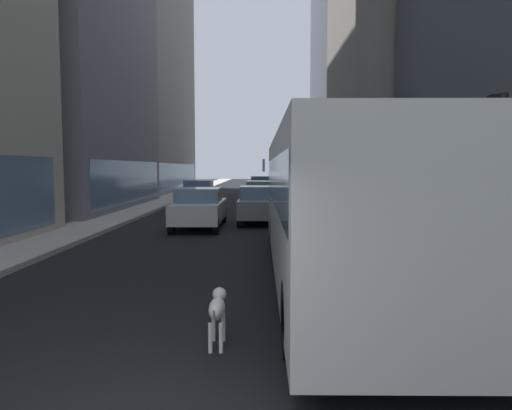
# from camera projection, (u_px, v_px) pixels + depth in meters

# --- Properties ---
(ground_plane) EXTENTS (120.00, 120.00, 0.00)m
(ground_plane) POSITION_uv_depth(u_px,v_px,m) (246.00, 197.00, 38.42)
(ground_plane) COLOR black
(sidewalk_left) EXTENTS (2.40, 110.00, 0.15)m
(sidewalk_left) POSITION_uv_depth(u_px,v_px,m) (177.00, 196.00, 38.48)
(sidewalk_left) COLOR #ADA89E
(sidewalk_left) RESTS_ON ground
(sidewalk_right) EXTENTS (2.40, 110.00, 0.15)m
(sidewalk_right) POSITION_uv_depth(u_px,v_px,m) (314.00, 196.00, 38.36)
(sidewalk_right) COLOR gray
(sidewalk_right) RESTS_ON ground
(building_left_far) EXTENTS (10.23, 22.63, 31.86)m
(building_left_far) POSITION_uv_depth(u_px,v_px,m) (125.00, 27.00, 44.81)
(building_left_far) COLOR gray
(building_left_far) RESTS_ON ground
(building_right_mid) EXTENTS (10.90, 14.22, 18.26)m
(building_right_mid) POSITION_uv_depth(u_px,v_px,m) (428.00, 62.00, 29.52)
(building_right_mid) COLOR gray
(building_right_mid) RESTS_ON ground
(building_right_far) EXTENTS (8.47, 22.53, 29.81)m
(building_right_far) POSITION_uv_depth(u_px,v_px,m) (361.00, 49.00, 49.06)
(building_right_far) COLOR #4C515B
(building_right_far) RESTS_ON ground
(transit_bus) EXTENTS (2.78, 11.53, 3.05)m
(transit_bus) POSITION_uv_depth(u_px,v_px,m) (333.00, 198.00, 9.96)
(transit_bus) COLOR silver
(transit_bus) RESTS_ON ground
(car_black_suv) EXTENTS (1.80, 4.35, 1.62)m
(car_black_suv) POSITION_uv_depth(u_px,v_px,m) (260.00, 185.00, 43.44)
(car_black_suv) COLOR black
(car_black_suv) RESTS_ON ground
(car_blue_hatchback) EXTENTS (1.87, 4.52, 1.62)m
(car_blue_hatchback) POSITION_uv_depth(u_px,v_px,m) (199.00, 192.00, 30.49)
(car_blue_hatchback) COLOR #4C6BB7
(car_blue_hatchback) RESTS_ON ground
(car_white_van) EXTENTS (1.83, 4.52, 1.62)m
(car_white_van) POSITION_uv_depth(u_px,v_px,m) (200.00, 208.00, 18.63)
(car_white_van) COLOR silver
(car_white_van) RESTS_ON ground
(car_grey_wagon) EXTENTS (1.81, 4.30, 1.62)m
(car_grey_wagon) POSITION_uv_depth(u_px,v_px,m) (260.00, 204.00, 20.40)
(car_grey_wagon) COLOR slate
(car_grey_wagon) RESTS_ON ground
(car_yellow_taxi) EXTENTS (1.71, 4.70, 1.62)m
(car_yellow_taxi) POSITION_uv_depth(u_px,v_px,m) (260.00, 194.00, 28.19)
(car_yellow_taxi) COLOR yellow
(car_yellow_taxi) RESTS_ON ground
(dalmatian_dog) EXTENTS (0.22, 0.96, 0.72)m
(dalmatian_dog) POSITION_uv_depth(u_px,v_px,m) (217.00, 308.00, 6.34)
(dalmatian_dog) COLOR white
(dalmatian_dog) RESTS_ON ground
(traffic_light_near) EXTENTS (0.24, 0.40, 3.40)m
(traffic_light_near) POSITION_uv_depth(u_px,v_px,m) (498.00, 167.00, 7.14)
(traffic_light_near) COLOR black
(traffic_light_near) RESTS_ON sidewalk_right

